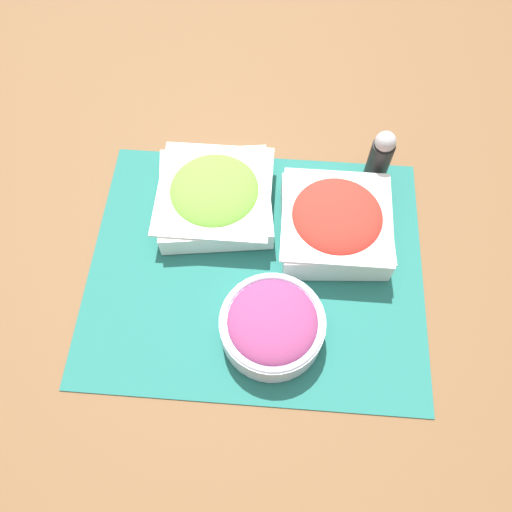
# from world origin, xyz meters

# --- Properties ---
(ground_plane) EXTENTS (3.00, 3.00, 0.00)m
(ground_plane) POSITION_xyz_m (0.00, 0.00, 0.00)
(ground_plane) COLOR brown
(placemat) EXTENTS (0.48, 0.40, 0.00)m
(placemat) POSITION_xyz_m (0.00, 0.00, 0.00)
(placemat) COLOR #236B60
(placemat) RESTS_ON ground_plane
(tomato_bowl) EXTENTS (0.16, 0.16, 0.07)m
(tomato_bowl) POSITION_xyz_m (-0.11, -0.06, 0.04)
(tomato_bowl) COLOR white
(tomato_bowl) RESTS_ON placemat
(lettuce_bowl) EXTENTS (0.19, 0.19, 0.06)m
(lettuce_bowl) POSITION_xyz_m (0.07, -0.10, 0.03)
(lettuce_bowl) COLOR white
(lettuce_bowl) RESTS_ON placemat
(onion_bowl) EXTENTS (0.14, 0.14, 0.06)m
(onion_bowl) POSITION_xyz_m (-0.03, 0.10, 0.04)
(onion_bowl) COLOR silver
(onion_bowl) RESTS_ON placemat
(pepper_shaker) EXTENTS (0.03, 0.03, 0.11)m
(pepper_shaker) POSITION_xyz_m (-0.17, -0.17, 0.06)
(pepper_shaker) COLOR black
(pepper_shaker) RESTS_ON placemat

